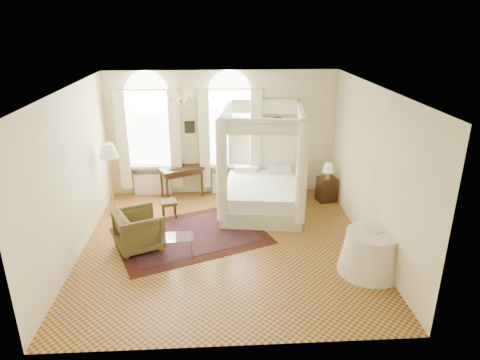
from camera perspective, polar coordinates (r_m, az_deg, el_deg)
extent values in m
plane|color=#A57030|center=(9.22, -1.84, -8.63)|extent=(6.00, 6.00, 0.00)
plane|color=beige|center=(11.40, -2.38, 6.18)|extent=(6.00, 0.00, 6.00)
plane|color=beige|center=(5.80, -1.16, -9.06)|extent=(6.00, 0.00, 6.00)
plane|color=beige|center=(8.98, -21.47, 0.60)|extent=(0.00, 6.00, 6.00)
plane|color=beige|center=(9.10, 17.27, 1.39)|extent=(0.00, 6.00, 6.00)
plane|color=white|center=(8.12, -2.12, 12.07)|extent=(6.00, 6.00, 0.00)
cube|color=white|center=(11.46, -11.99, 6.60)|extent=(1.10, 0.04, 1.90)
cylinder|color=white|center=(11.27, -12.36, 11.28)|extent=(1.10, 0.04, 1.10)
cube|color=white|center=(11.65, -11.69, 1.77)|extent=(1.32, 0.24, 0.08)
cube|color=beige|center=(11.48, -15.33, 5.04)|extent=(0.28, 0.14, 2.60)
cube|color=beige|center=(11.28, -8.64, 5.27)|extent=(0.28, 0.14, 2.60)
cube|color=white|center=(11.85, -11.50, -0.53)|extent=(1.00, 0.12, 0.58)
cube|color=white|center=(11.34, -1.37, 6.90)|extent=(1.10, 0.04, 1.90)
cylinder|color=white|center=(11.14, -1.41, 11.64)|extent=(1.10, 0.04, 1.10)
cube|color=white|center=(11.53, -1.31, 2.01)|extent=(1.32, 0.24, 0.08)
cube|color=beige|center=(11.23, -4.76, 5.38)|extent=(0.28, 0.14, 2.60)
cube|color=beige|center=(11.28, 2.09, 5.50)|extent=(0.28, 0.14, 2.60)
cube|color=white|center=(11.73, -1.29, -0.32)|extent=(1.00, 0.12, 0.58)
cylinder|color=gold|center=(9.36, -7.92, 11.84)|extent=(0.02, 0.02, 0.40)
sphere|color=gold|center=(9.40, -7.85, 10.51)|extent=(0.16, 0.16, 0.16)
sphere|color=beige|center=(9.37, -6.51, 10.98)|extent=(0.07, 0.07, 0.07)
sphere|color=beige|center=(9.57, -7.12, 11.15)|extent=(0.07, 0.07, 0.07)
sphere|color=beige|center=(9.58, -8.46, 11.11)|extent=(0.07, 0.07, 0.07)
sphere|color=beige|center=(9.41, -9.23, 10.88)|extent=(0.07, 0.07, 0.07)
sphere|color=beige|center=(9.21, -8.65, 10.70)|extent=(0.07, 0.07, 0.07)
sphere|color=beige|center=(9.19, -7.26, 10.75)|extent=(0.07, 0.07, 0.07)
cube|color=black|center=(11.34, -6.72, 7.02)|extent=(0.26, 0.03, 0.32)
cube|color=black|center=(11.41, 4.97, 7.69)|extent=(0.22, 0.03, 0.26)
cube|color=beige|center=(10.75, 2.91, -2.97)|extent=(2.15, 2.53, 0.40)
cube|color=silver|center=(10.61, 2.94, -1.23)|extent=(2.03, 2.41, 0.31)
cube|color=beige|center=(11.51, 3.11, 2.89)|extent=(1.87, 0.33, 1.32)
cube|color=beige|center=(11.45, -1.23, 4.26)|extent=(0.11, 0.11, 2.53)
cube|color=beige|center=(11.43, 7.51, 4.05)|extent=(0.11, 0.11, 2.53)
cube|color=beige|center=(9.39, -2.44, 0.45)|extent=(0.11, 0.11, 2.53)
cube|color=beige|center=(9.36, 8.20, 0.18)|extent=(0.11, 0.11, 2.53)
cube|color=beige|center=(11.10, 3.26, 10.43)|extent=(1.87, 0.33, 0.09)
cube|color=beige|center=(8.97, 3.02, 7.90)|extent=(1.87, 0.33, 0.09)
cube|color=beige|center=(10.09, -1.86, 9.38)|extent=(0.39, 2.30, 0.09)
cube|color=beige|center=(10.06, 8.17, 9.15)|extent=(0.39, 2.30, 0.09)
cube|color=beige|center=(11.13, 3.25, 9.65)|extent=(1.93, 0.29, 0.31)
cube|color=beige|center=(9.01, 3.00, 6.95)|extent=(1.93, 0.29, 0.31)
cube|color=beige|center=(10.12, -1.85, 8.53)|extent=(0.35, 2.36, 0.31)
cube|color=beige|center=(10.09, 8.13, 8.30)|extent=(0.35, 2.36, 0.31)
cylinder|color=beige|center=(9.35, -2.45, 1.08)|extent=(0.24, 0.24, 2.31)
cylinder|color=beige|center=(9.33, 8.23, 0.81)|extent=(0.24, 0.24, 2.31)
cube|color=#331F0D|center=(11.43, 11.47, -1.21)|extent=(0.51, 0.47, 0.65)
cylinder|color=gold|center=(11.18, 11.60, 0.64)|extent=(0.13, 0.13, 0.21)
cone|color=beige|center=(11.11, 11.67, 1.67)|extent=(0.30, 0.30, 0.23)
cube|color=#331F0D|center=(11.40, -7.85, 1.52)|extent=(1.25, 0.99, 0.07)
cube|color=#331F0D|center=(11.43, -7.83, 1.04)|extent=(1.10, 0.84, 0.11)
cylinder|color=#331F0D|center=(11.59, -10.39, -0.47)|extent=(0.06, 0.06, 0.78)
cylinder|color=#331F0D|center=(11.90, -5.94, 0.34)|extent=(0.06, 0.06, 0.78)
cylinder|color=#331F0D|center=(11.20, -9.67, -1.20)|extent=(0.06, 0.06, 0.78)
cylinder|color=#331F0D|center=(11.51, -5.09, -0.34)|extent=(0.06, 0.06, 0.78)
imported|color=black|center=(11.32, -8.70, 1.58)|extent=(0.35, 0.24, 0.03)
cube|color=#42391C|center=(10.40, -9.49, -2.94)|extent=(0.44, 0.44, 0.07)
cylinder|color=#331F0D|center=(10.35, -10.09, -4.40)|extent=(0.04, 0.04, 0.35)
cylinder|color=#331F0D|center=(10.38, -8.56, -4.24)|extent=(0.04, 0.04, 0.35)
cylinder|color=#331F0D|center=(10.60, -10.26, -3.78)|extent=(0.04, 0.04, 0.35)
cylinder|color=#331F0D|center=(10.63, -8.77, -3.62)|extent=(0.04, 0.04, 0.35)
imported|color=#4D4421|center=(9.17, -13.32, -6.48)|extent=(1.20, 1.18, 0.83)
cube|color=white|center=(8.70, -8.41, -7.54)|extent=(0.68, 0.50, 0.02)
cylinder|color=gold|center=(8.66, -10.24, -9.46)|extent=(0.03, 0.03, 0.44)
cylinder|color=gold|center=(8.64, -6.45, -9.32)|extent=(0.03, 0.03, 0.44)
cylinder|color=gold|center=(8.98, -10.14, -8.27)|extent=(0.03, 0.03, 0.44)
cylinder|color=gold|center=(8.96, -6.49, -8.13)|extent=(0.03, 0.03, 0.44)
cylinder|color=gold|center=(11.05, -16.29, -4.19)|extent=(0.31, 0.31, 0.03)
cylinder|color=gold|center=(10.76, -16.70, -0.48)|extent=(0.04, 0.04, 1.57)
cone|color=beige|center=(10.49, -17.17, 3.77)|extent=(0.46, 0.46, 0.33)
cube|color=#38140D|center=(9.64, -6.57, -7.36)|extent=(3.80, 3.31, 0.01)
cube|color=black|center=(9.63, -6.57, -7.33)|extent=(3.15, 2.67, 0.01)
cone|color=silver|center=(8.53, 17.06, -9.29)|extent=(1.20, 1.20, 0.78)
cylinder|color=silver|center=(8.34, 17.36, -6.84)|extent=(0.99, 0.99, 0.04)
imported|color=black|center=(8.33, 17.12, -6.58)|extent=(0.31, 0.33, 0.03)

